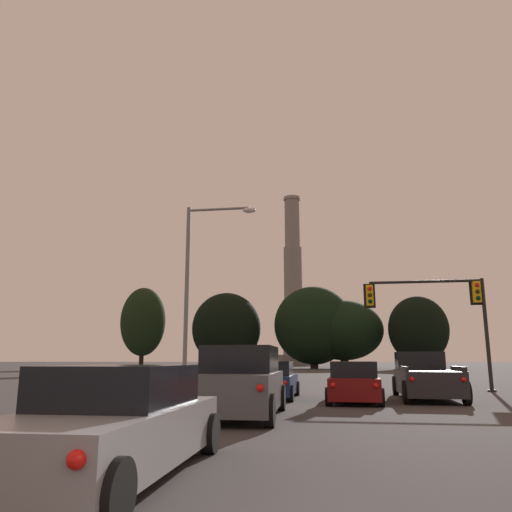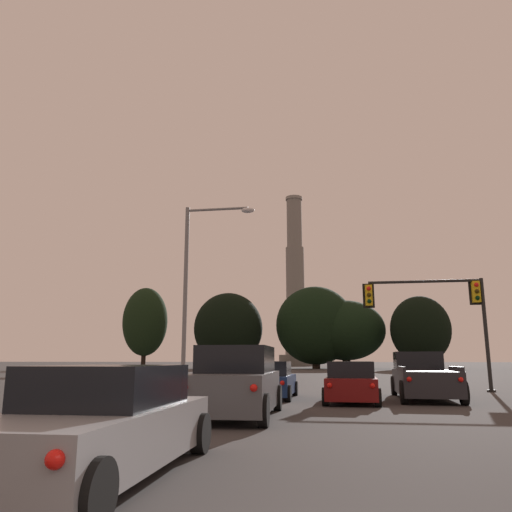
{
  "view_description": "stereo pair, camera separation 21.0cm",
  "coord_description": "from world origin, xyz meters",
  "px_view_note": "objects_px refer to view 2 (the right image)",
  "views": [
    {
      "loc": [
        -0.53,
        -2.68,
        1.51
      ],
      "look_at": [
        -5.76,
        31.17,
        8.62
      ],
      "focal_mm": 35.0,
      "sensor_mm": 36.0,
      "label": 1
    },
    {
      "loc": [
        -0.32,
        -2.65,
        1.51
      ],
      "look_at": [
        -5.76,
        31.17,
        8.62
      ],
      "focal_mm": 35.0,
      "sensor_mm": 36.0,
      "label": 2
    }
  ],
  "objects_px": {
    "pickup_truck_right_lane_front": "(423,378)",
    "suv_left_lane_second": "(237,383)",
    "sedan_left_lane_third": "(101,424)",
    "hatchback_center_lane_front": "(352,383)",
    "smokestack": "(295,297)",
    "traffic_light_overhead_right": "(441,304)",
    "hatchback_left_lane_front": "(270,381)",
    "street_lamp": "(197,276)"
  },
  "relations": [
    {
      "from": "hatchback_left_lane_front",
      "to": "traffic_light_overhead_right",
      "type": "relative_size",
      "value": 0.69
    },
    {
      "from": "hatchback_left_lane_front",
      "to": "traffic_light_overhead_right",
      "type": "height_order",
      "value": "traffic_light_overhead_right"
    },
    {
      "from": "sedan_left_lane_third",
      "to": "street_lamp",
      "type": "distance_m",
      "value": 17.08
    },
    {
      "from": "pickup_truck_right_lane_front",
      "to": "suv_left_lane_second",
      "type": "bearing_deg",
      "value": -127.58
    },
    {
      "from": "hatchback_center_lane_front",
      "to": "hatchback_left_lane_front",
      "type": "bearing_deg",
      "value": 156.98
    },
    {
      "from": "pickup_truck_right_lane_front",
      "to": "smokestack",
      "type": "height_order",
      "value": "smokestack"
    },
    {
      "from": "sedan_left_lane_third",
      "to": "hatchback_left_lane_front",
      "type": "relative_size",
      "value": 1.15
    },
    {
      "from": "suv_left_lane_second",
      "to": "street_lamp",
      "type": "bearing_deg",
      "value": 110.8
    },
    {
      "from": "hatchback_center_lane_front",
      "to": "traffic_light_overhead_right",
      "type": "distance_m",
      "value": 9.18
    },
    {
      "from": "suv_left_lane_second",
      "to": "street_lamp",
      "type": "height_order",
      "value": "street_lamp"
    },
    {
      "from": "sedan_left_lane_third",
      "to": "hatchback_center_lane_front",
      "type": "distance_m",
      "value": 12.69
    },
    {
      "from": "suv_left_lane_second",
      "to": "hatchback_left_lane_front",
      "type": "bearing_deg",
      "value": 87.74
    },
    {
      "from": "hatchback_center_lane_front",
      "to": "smokestack",
      "type": "height_order",
      "value": "smokestack"
    },
    {
      "from": "suv_left_lane_second",
      "to": "hatchback_center_lane_front",
      "type": "relative_size",
      "value": 1.19
    },
    {
      "from": "sedan_left_lane_third",
      "to": "hatchback_left_lane_front",
      "type": "bearing_deg",
      "value": 87.38
    },
    {
      "from": "sedan_left_lane_third",
      "to": "hatchback_center_lane_front",
      "type": "bearing_deg",
      "value": 72.87
    },
    {
      "from": "sedan_left_lane_third",
      "to": "pickup_truck_right_lane_front",
      "type": "xyz_separation_m",
      "value": [
        6.39,
        14.3,
        0.14
      ]
    },
    {
      "from": "sedan_left_lane_third",
      "to": "pickup_truck_right_lane_front",
      "type": "distance_m",
      "value": 15.66
    },
    {
      "from": "street_lamp",
      "to": "pickup_truck_right_lane_front",
      "type": "bearing_deg",
      "value": -10.31
    },
    {
      "from": "traffic_light_overhead_right",
      "to": "street_lamp",
      "type": "distance_m",
      "value": 12.11
    },
    {
      "from": "suv_left_lane_second",
      "to": "pickup_truck_right_lane_front",
      "type": "xyz_separation_m",
      "value": [
        5.97,
        7.24,
        -0.09
      ]
    },
    {
      "from": "pickup_truck_right_lane_front",
      "to": "hatchback_left_lane_front",
      "type": "height_order",
      "value": "pickup_truck_right_lane_front"
    },
    {
      "from": "sedan_left_lane_third",
      "to": "hatchback_left_lane_front",
      "type": "height_order",
      "value": "hatchback_left_lane_front"
    },
    {
      "from": "suv_left_lane_second",
      "to": "street_lamp",
      "type": "xyz_separation_m",
      "value": [
        -3.78,
        9.02,
        4.49
      ]
    },
    {
      "from": "hatchback_left_lane_front",
      "to": "traffic_light_overhead_right",
      "type": "distance_m",
      "value": 10.23
    },
    {
      "from": "street_lamp",
      "to": "hatchback_center_lane_front",
      "type": "bearing_deg",
      "value": -29.28
    },
    {
      "from": "hatchback_left_lane_front",
      "to": "smokestack",
      "type": "distance_m",
      "value": 95.39
    },
    {
      "from": "suv_left_lane_second",
      "to": "traffic_light_overhead_right",
      "type": "xyz_separation_m",
      "value": [
        7.84,
        12.19,
        3.28
      ]
    },
    {
      "from": "pickup_truck_right_lane_front",
      "to": "smokestack",
      "type": "distance_m",
      "value": 95.32
    },
    {
      "from": "suv_left_lane_second",
      "to": "smokestack",
      "type": "bearing_deg",
      "value": 91.7
    },
    {
      "from": "hatchback_left_lane_front",
      "to": "street_lamp",
      "type": "height_order",
      "value": "street_lamp"
    },
    {
      "from": "street_lamp",
      "to": "smokestack",
      "type": "relative_size",
      "value": 0.22
    },
    {
      "from": "sedan_left_lane_third",
      "to": "smokestack",
      "type": "xyz_separation_m",
      "value": [
        -6.02,
        107.66,
        14.85
      ]
    },
    {
      "from": "sedan_left_lane_third",
      "to": "smokestack",
      "type": "relative_size",
      "value": 0.12
    },
    {
      "from": "pickup_truck_right_lane_front",
      "to": "smokestack",
      "type": "xyz_separation_m",
      "value": [
        -12.41,
        93.36,
        14.72
      ]
    },
    {
      "from": "pickup_truck_right_lane_front",
      "to": "street_lamp",
      "type": "height_order",
      "value": "street_lamp"
    },
    {
      "from": "sedan_left_lane_third",
      "to": "suv_left_lane_second",
      "type": "bearing_deg",
      "value": 85.85
    },
    {
      "from": "hatchback_center_lane_front",
      "to": "sedan_left_lane_third",
      "type": "bearing_deg",
      "value": -104.26
    },
    {
      "from": "traffic_light_overhead_right",
      "to": "smokestack",
      "type": "height_order",
      "value": "smokestack"
    },
    {
      "from": "suv_left_lane_second",
      "to": "smokestack",
      "type": "relative_size",
      "value": 0.13
    },
    {
      "from": "hatchback_center_lane_front",
      "to": "street_lamp",
      "type": "relative_size",
      "value": 0.47
    },
    {
      "from": "pickup_truck_right_lane_front",
      "to": "traffic_light_overhead_right",
      "type": "xyz_separation_m",
      "value": [
        1.87,
        4.95,
        3.37
      ]
    }
  ]
}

